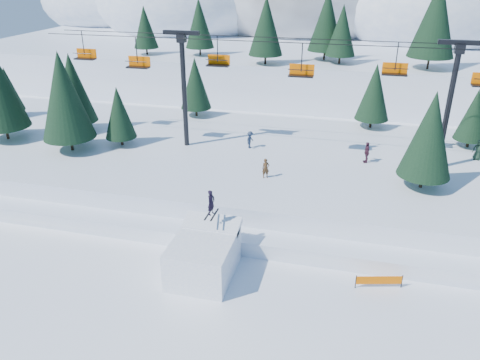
% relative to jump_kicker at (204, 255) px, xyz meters
% --- Properties ---
extents(ground, '(160.00, 160.00, 0.00)m').
position_rel_jump_kicker_xyz_m(ground, '(2.33, -2.60, -1.36)').
color(ground, white).
rests_on(ground, ground).
extents(mid_shelf, '(70.00, 22.00, 2.50)m').
position_rel_jump_kicker_xyz_m(mid_shelf, '(2.33, 15.40, -0.11)').
color(mid_shelf, white).
rests_on(mid_shelf, ground).
extents(berm, '(70.00, 6.00, 1.10)m').
position_rel_jump_kicker_xyz_m(berm, '(2.33, 5.40, -0.81)').
color(berm, white).
rests_on(berm, ground).
extents(mountain_ridge, '(119.00, 60.34, 26.46)m').
position_rel_jump_kicker_xyz_m(mountain_ridge, '(-2.75, 70.77, 8.28)').
color(mountain_ridge, white).
rests_on(mountain_ridge, ground).
extents(jump_kicker, '(3.71, 5.06, 5.19)m').
position_rel_jump_kicker_xyz_m(jump_kicker, '(0.00, 0.00, 0.00)').
color(jump_kicker, white).
rests_on(jump_kicker, ground).
extents(chairlift, '(46.00, 3.21, 10.28)m').
position_rel_jump_kicker_xyz_m(chairlift, '(3.16, 15.45, 7.96)').
color(chairlift, black).
rests_on(chairlift, mid_shelf).
extents(conifer_stand, '(62.41, 17.36, 9.11)m').
position_rel_jump_kicker_xyz_m(conifer_stand, '(0.71, 15.41, 5.44)').
color(conifer_stand, black).
rests_on(conifer_stand, mid_shelf).
extents(distant_skiers, '(20.53, 8.84, 1.82)m').
position_rel_jump_kicker_xyz_m(distant_skiers, '(8.21, 15.70, 2.00)').
color(distant_skiers, '#232F45').
rests_on(distant_skiers, mid_shelf).
extents(banner_near, '(2.77, 0.77, 0.90)m').
position_rel_jump_kicker_xyz_m(banner_near, '(10.69, 1.22, -0.82)').
color(banner_near, black).
rests_on(banner_near, ground).
extents(banner_far, '(2.82, 0.56, 0.90)m').
position_rel_jump_kicker_xyz_m(banner_far, '(11.64, 3.07, -0.82)').
color(banner_far, black).
rests_on(banner_far, ground).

